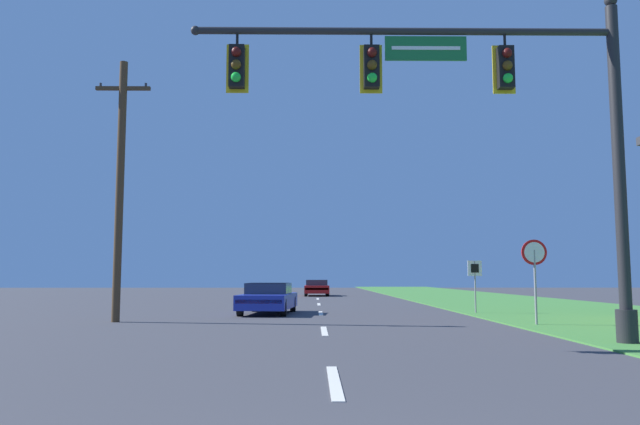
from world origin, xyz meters
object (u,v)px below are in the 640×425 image
at_px(stop_sign, 534,262).
at_px(utility_pole_near, 120,185).
at_px(signal_mast, 499,122).
at_px(far_car, 317,288).
at_px(car_ahead, 268,298).
at_px(route_sign_post, 475,274).

height_order(stop_sign, utility_pole_near, utility_pole_near).
bearing_deg(signal_mast, far_car, 96.40).
height_order(signal_mast, far_car, signal_mast).
bearing_deg(utility_pole_near, signal_mast, -33.19).
distance_m(signal_mast, stop_sign, 6.44).
distance_m(signal_mast, car_ahead, 13.32).
xyz_separation_m(car_ahead, route_sign_post, (8.11, -0.06, 0.92)).
xyz_separation_m(signal_mast, route_sign_post, (2.26, 11.14, -3.31)).
height_order(signal_mast, stop_sign, signal_mast).
distance_m(car_ahead, utility_pole_near, 7.39).
bearing_deg(route_sign_post, signal_mast, -101.48).
bearing_deg(signal_mast, car_ahead, 117.60).
xyz_separation_m(far_car, stop_sign, (6.33, -29.04, 1.26)).
distance_m(car_ahead, stop_sign, 10.39).
bearing_deg(route_sign_post, utility_pole_near, -161.14).
relative_size(far_car, route_sign_post, 2.23).
bearing_deg(far_car, car_ahead, -95.01).
bearing_deg(signal_mast, route_sign_post, 78.52).
xyz_separation_m(signal_mast, utility_pole_near, (-10.41, 6.81, -0.40)).
height_order(car_ahead, route_sign_post, route_sign_post).
bearing_deg(route_sign_post, car_ahead, 179.61).
height_order(signal_mast, route_sign_post, signal_mast).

